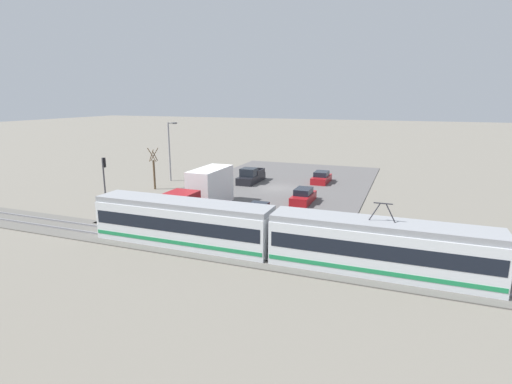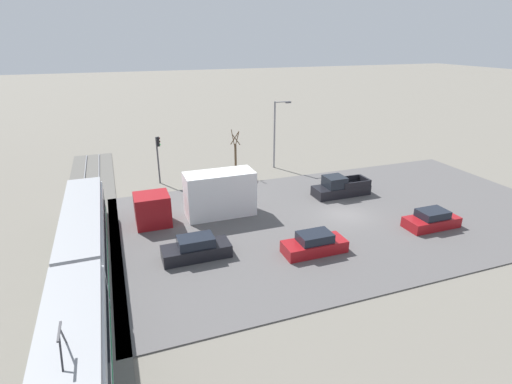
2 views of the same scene
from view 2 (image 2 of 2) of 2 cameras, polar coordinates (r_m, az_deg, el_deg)
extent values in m
plane|color=slate|center=(34.33, 12.61, -3.28)|extent=(320.00, 320.00, 0.00)
cube|color=#565454|center=(34.32, 12.61, -3.22)|extent=(20.83, 37.32, 0.08)
cube|color=#5B5954|center=(29.63, -22.89, -8.63)|extent=(53.59, 4.40, 0.08)
cube|color=gray|center=(29.52, -21.53, -8.28)|extent=(52.52, 0.10, 0.14)
cube|color=gray|center=(29.65, -24.32, -8.60)|extent=(52.52, 0.10, 0.14)
cube|color=gray|center=(17.02, -25.54, -20.90)|extent=(13.40, 2.43, 0.40)
cube|color=silver|center=(29.49, -23.27, -5.62)|extent=(13.40, 2.64, 2.83)
cube|color=black|center=(29.35, -23.36, -5.03)|extent=(13.00, 2.67, 0.94)
cube|color=#1E844C|center=(29.87, -23.03, -7.13)|extent=(13.27, 2.68, 0.27)
cube|color=gray|center=(28.84, -23.73, -2.75)|extent=(13.40, 2.43, 0.40)
cylinder|color=#2D2D33|center=(16.21, -26.10, -19.93)|extent=(0.66, 0.07, 1.15)
cylinder|color=#2D2D33|center=(16.91, -25.86, -17.98)|extent=(0.66, 0.07, 1.15)
cube|color=#2D2D33|center=(16.22, -26.30, -17.43)|extent=(1.10, 0.08, 0.06)
cube|color=maroon|center=(32.32, -14.57, -2.46)|extent=(2.42, 2.66, 2.52)
cube|color=white|center=(32.93, -5.18, -0.26)|extent=(2.42, 5.65, 3.70)
cube|color=#196B38|center=(33.90, -5.75, 1.03)|extent=(0.02, 2.83, 0.92)
cube|color=black|center=(38.27, 12.03, 0.25)|extent=(1.98, 5.34, 0.92)
cube|color=black|center=(37.57, 11.16, 1.46)|extent=(1.82, 1.82, 0.99)
cube|color=black|center=(39.32, 12.81, 1.88)|extent=(0.12, 2.67, 0.53)
cube|color=black|center=(37.91, 14.27, 1.01)|extent=(0.12, 2.67, 0.53)
cube|color=black|center=(39.40, 15.28, 1.69)|extent=(1.82, 0.21, 0.53)
cube|color=red|center=(40.18, 14.70, 1.45)|extent=(0.14, 0.04, 0.18)
cube|color=maroon|center=(34.09, 23.75, -3.95)|extent=(1.88, 4.28, 0.81)
cube|color=black|center=(33.81, 23.92, -2.87)|extent=(1.62, 2.23, 0.60)
cube|color=maroon|center=(28.02, 8.32, -7.71)|extent=(1.79, 4.41, 0.84)
cube|color=black|center=(27.67, 8.40, -6.40)|extent=(1.54, 2.29, 0.62)
cube|color=black|center=(27.40, -8.51, -8.38)|extent=(1.79, 4.57, 0.88)
cube|color=black|center=(27.04, -8.60, -6.98)|extent=(1.54, 2.38, 0.65)
cylinder|color=#47474C|center=(41.28, -13.81, 4.39)|extent=(0.16, 0.16, 4.81)
cube|color=black|center=(40.80, -13.79, 7.01)|extent=(0.28, 0.22, 0.95)
sphere|color=#390606|center=(40.73, -13.67, 7.46)|extent=(0.18, 0.18, 0.18)
sphere|color=#3C2C06|center=(40.81, -13.63, 7.03)|extent=(0.18, 0.18, 0.18)
sphere|color=green|center=(40.88, -13.59, 6.59)|extent=(0.18, 0.18, 0.18)
cylinder|color=brown|center=(42.91, -2.93, 4.66)|extent=(0.24, 0.24, 3.43)
cylinder|color=brown|center=(42.55, -3.09, 7.67)|extent=(0.09, 0.96, 1.32)
cylinder|color=brown|center=(42.22, -3.32, 7.72)|extent=(1.16, 0.09, 1.60)
cylinder|color=brown|center=(42.09, -2.89, 7.52)|extent=(0.09, 0.96, 1.32)
cylinder|color=brown|center=(42.36, -2.67, 7.78)|extent=(1.16, 0.09, 1.60)
cylinder|color=gray|center=(44.88, 2.64, 8.09)|extent=(0.20, 0.20, 7.49)
cylinder|color=gray|center=(44.50, 3.70, 12.71)|extent=(0.12, 1.60, 0.12)
cube|color=#515156|center=(44.82, 4.60, 12.67)|extent=(0.36, 0.60, 0.18)
camera|label=1|loc=(29.17, -84.04, -5.13)|focal=28.00mm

